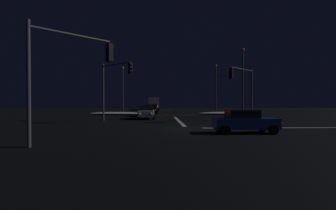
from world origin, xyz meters
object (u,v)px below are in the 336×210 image
object	(u,v)px
sedan_silver	(153,107)
traffic_signal_nw	(114,80)
sedan_red	(148,111)
sedan_black	(151,109)
streetlamp_right_far	(216,85)
sedan_white	(146,112)
traffic_signal_ne	(243,83)
box_truck	(154,103)
sedan_blue_crossing	(244,121)
streetlamp_left_far	(123,86)
sedan_orange	(152,108)
traffic_signal_sw	(69,63)
streetlamp_right_near	(243,78)

from	to	relation	value
sedan_silver	traffic_signal_nw	bearing A→B (deg)	-97.42
sedan_red	traffic_signal_nw	bearing A→B (deg)	-108.57
sedan_red	sedan_black	size ratio (longest dim) A/B	1.00
sedan_red	streetlamp_right_far	size ratio (longest dim) A/B	0.47
sedan_white	traffic_signal_nw	size ratio (longest dim) A/B	0.69
traffic_signal_ne	streetlamp_right_far	xyz separation A→B (m)	(2.15, 22.65, 1.23)
box_truck	sedan_blue_crossing	distance (m)	46.09
traffic_signal_ne	streetlamp_left_far	distance (m)	27.64
traffic_signal_ne	sedan_blue_crossing	bearing A→B (deg)	-107.93
sedan_white	box_truck	distance (m)	31.33
sedan_orange	traffic_signal_sw	size ratio (longest dim) A/B	0.73
traffic_signal_nw	streetlamp_right_far	size ratio (longest dim) A/B	0.68
sedan_white	box_truck	size ratio (longest dim) A/B	0.52
sedan_red	box_truck	size ratio (longest dim) A/B	0.52
traffic_signal_ne	traffic_signal_nw	world-z (taller)	traffic_signal_nw
sedan_silver	sedan_blue_crossing	distance (m)	38.62
sedan_silver	sedan_red	bearing A→B (deg)	-91.39
sedan_orange	sedan_blue_crossing	world-z (taller)	same
sedan_black	sedan_blue_crossing	bearing A→B (deg)	-75.11
traffic_signal_ne	sedan_black	bearing A→B (deg)	122.85
sedan_black	sedan_silver	size ratio (longest dim) A/B	1.00
sedan_white	traffic_signal_nw	xyz separation A→B (m)	(-3.17, -4.05, 3.56)
streetlamp_right_near	traffic_signal_sw	bearing A→B (deg)	-127.92
sedan_silver	box_truck	size ratio (longest dim) A/B	0.52
sedan_blue_crossing	streetlamp_right_near	world-z (taller)	streetlamp_right_near
traffic_signal_nw	box_truck	bearing A→B (deg)	84.15
box_truck	streetlamp_left_far	bearing A→B (deg)	-114.30
sedan_white	streetlamp_right_far	bearing A→B (deg)	55.73
traffic_signal_nw	streetlamp_left_far	world-z (taller)	streetlamp_left_far
sedan_silver	sedan_blue_crossing	bearing A→B (deg)	-79.91
sedan_white	sedan_orange	xyz separation A→B (m)	(0.35, 17.44, 0.00)
sedan_black	traffic_signal_sw	world-z (taller)	traffic_signal_sw
sedan_white	traffic_signal_nw	distance (m)	6.26
sedan_silver	box_truck	xyz separation A→B (m)	(0.01, 7.56, 0.91)
traffic_signal_sw	streetlamp_right_far	bearing A→B (deg)	66.42
sedan_white	streetlamp_right_far	size ratio (longest dim) A/B	0.47
sedan_red	sedan_silver	xyz separation A→B (m)	(0.45, 18.36, 0.00)
sedan_white	sedan_blue_crossing	bearing A→B (deg)	-63.19
sedan_white	sedan_black	world-z (taller)	same
traffic_signal_sw	traffic_signal_ne	bearing A→B (deg)	45.00
sedan_red	traffic_signal_sw	bearing A→B (deg)	-97.89
sedan_blue_crossing	sedan_black	bearing A→B (deg)	104.89
box_truck	streetlamp_right_near	size ratio (longest dim) A/B	0.91
sedan_orange	sedan_blue_crossing	bearing A→B (deg)	-77.79
box_truck	streetlamp_right_far	bearing A→B (deg)	-46.23
sedan_red	traffic_signal_ne	distance (m)	14.52
sedan_black	sedan_silver	xyz separation A→B (m)	(0.15, 12.01, 0.00)
sedan_red	sedan_blue_crossing	world-z (taller)	same
traffic_signal_ne	streetlamp_right_near	world-z (taller)	streetlamp_right_near
sedan_white	sedan_red	xyz separation A→B (m)	(0.00, 5.39, 0.00)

